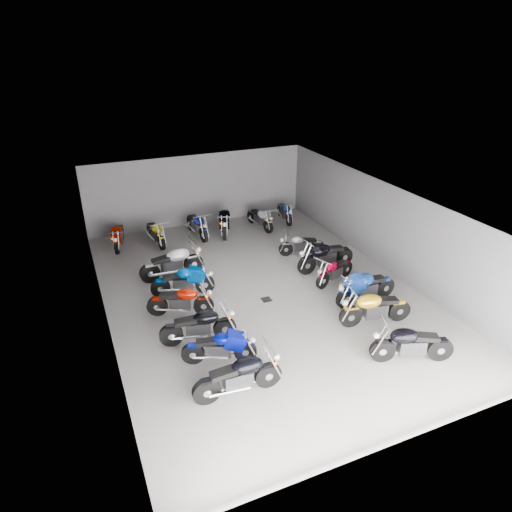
{
  "coord_description": "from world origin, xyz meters",
  "views": [
    {
      "loc": [
        -5.43,
        -12.29,
        7.9
      ],
      "look_at": [
        0.18,
        0.79,
        1.0
      ],
      "focal_mm": 32.0,
      "sensor_mm": 36.0,
      "label": 1
    }
  ],
  "objects_px": {
    "motorcycle_back_b": "(156,233)",
    "motorcycle_back_e": "(260,218)",
    "motorcycle_left_d": "(181,301)",
    "motorcycle_right_d": "(334,271)",
    "motorcycle_back_c": "(197,225)",
    "motorcycle_right_e": "(325,256)",
    "motorcycle_right_f": "(301,245)",
    "motorcycle_back_f": "(285,212)",
    "motorcycle_right_b": "(375,308)",
    "drain_grate": "(266,299)",
    "motorcycle_left_f": "(173,263)",
    "motorcycle_back_d": "(225,221)",
    "motorcycle_right_a": "(411,344)",
    "motorcycle_left_a": "(239,376)",
    "motorcycle_right_c": "(365,288)",
    "motorcycle_left_c": "(199,326)",
    "motorcycle_left_e": "(183,281)",
    "motorcycle_back_a": "(119,236)",
    "motorcycle_left_b": "(220,347)"
  },
  "relations": [
    {
      "from": "motorcycle_left_d",
      "to": "motorcycle_right_b",
      "type": "xyz_separation_m",
      "value": [
        5.22,
        -2.75,
        0.04
      ]
    },
    {
      "from": "motorcycle_right_a",
      "to": "motorcycle_right_f",
      "type": "relative_size",
      "value": 1.17
    },
    {
      "from": "motorcycle_right_e",
      "to": "motorcycle_right_c",
      "type": "bearing_deg",
      "value": 177.46
    },
    {
      "from": "motorcycle_back_e",
      "to": "motorcycle_left_d",
      "type": "bearing_deg",
      "value": 39.14
    },
    {
      "from": "motorcycle_back_d",
      "to": "motorcycle_back_e",
      "type": "bearing_deg",
      "value": -162.71
    },
    {
      "from": "motorcycle_left_e",
      "to": "motorcycle_back_f",
      "type": "height_order",
      "value": "motorcycle_left_e"
    },
    {
      "from": "motorcycle_back_d",
      "to": "motorcycle_back_b",
      "type": "bearing_deg",
      "value": 20.15
    },
    {
      "from": "motorcycle_right_d",
      "to": "motorcycle_back_e",
      "type": "relative_size",
      "value": 0.91
    },
    {
      "from": "motorcycle_left_a",
      "to": "motorcycle_right_f",
      "type": "relative_size",
      "value": 1.24
    },
    {
      "from": "motorcycle_back_e",
      "to": "motorcycle_back_f",
      "type": "relative_size",
      "value": 1.05
    },
    {
      "from": "motorcycle_left_a",
      "to": "motorcycle_right_f",
      "type": "distance_m",
      "value": 8.15
    },
    {
      "from": "motorcycle_back_d",
      "to": "motorcycle_right_b",
      "type": "bearing_deg",
      "value": 122.44
    },
    {
      "from": "motorcycle_right_e",
      "to": "motorcycle_left_d",
      "type": "bearing_deg",
      "value": 96.2
    },
    {
      "from": "motorcycle_back_f",
      "to": "drain_grate",
      "type": "bearing_deg",
      "value": 67.34
    },
    {
      "from": "motorcycle_right_f",
      "to": "motorcycle_back_a",
      "type": "distance_m",
      "value": 7.48
    },
    {
      "from": "drain_grate",
      "to": "motorcycle_left_f",
      "type": "distance_m",
      "value": 3.73
    },
    {
      "from": "motorcycle_left_c",
      "to": "motorcycle_back_b",
      "type": "distance_m",
      "value": 7.27
    },
    {
      "from": "motorcycle_right_d",
      "to": "motorcycle_back_c",
      "type": "relative_size",
      "value": 0.83
    },
    {
      "from": "motorcycle_right_c",
      "to": "motorcycle_right_f",
      "type": "xyz_separation_m",
      "value": [
        -0.19,
        3.99,
        -0.1
      ]
    },
    {
      "from": "motorcycle_right_b",
      "to": "motorcycle_right_c",
      "type": "relative_size",
      "value": 0.99
    },
    {
      "from": "motorcycle_back_e",
      "to": "motorcycle_right_d",
      "type": "bearing_deg",
      "value": 85.46
    },
    {
      "from": "motorcycle_left_e",
      "to": "motorcycle_back_b",
      "type": "xyz_separation_m",
      "value": [
        0.03,
        4.53,
        -0.01
      ]
    },
    {
      "from": "motorcycle_left_d",
      "to": "motorcycle_back_e",
      "type": "xyz_separation_m",
      "value": [
        5.12,
        5.58,
        -0.02
      ]
    },
    {
      "from": "motorcycle_left_b",
      "to": "motorcycle_left_a",
      "type": "bearing_deg",
      "value": 20.13
    },
    {
      "from": "motorcycle_back_b",
      "to": "motorcycle_right_a",
      "type": "bearing_deg",
      "value": 107.74
    },
    {
      "from": "motorcycle_right_c",
      "to": "motorcycle_right_d",
      "type": "distance_m",
      "value": 1.57
    },
    {
      "from": "motorcycle_left_f",
      "to": "motorcycle_back_d",
      "type": "distance_m",
      "value": 4.41
    },
    {
      "from": "drain_grate",
      "to": "motorcycle_right_f",
      "type": "distance_m",
      "value": 3.76
    },
    {
      "from": "motorcycle_right_d",
      "to": "motorcycle_back_b",
      "type": "bearing_deg",
      "value": 21.34
    },
    {
      "from": "motorcycle_left_d",
      "to": "motorcycle_right_e",
      "type": "xyz_separation_m",
      "value": [
        5.68,
        0.88,
        0.07
      ]
    },
    {
      "from": "motorcycle_right_a",
      "to": "motorcycle_back_c",
      "type": "xyz_separation_m",
      "value": [
        -2.78,
        10.39,
        -0.01
      ]
    },
    {
      "from": "motorcycle_back_b",
      "to": "motorcycle_back_e",
      "type": "distance_m",
      "value": 4.7
    },
    {
      "from": "motorcycle_right_b",
      "to": "motorcycle_right_d",
      "type": "xyz_separation_m",
      "value": [
        0.28,
        2.68,
        -0.09
      ]
    },
    {
      "from": "motorcycle_left_a",
      "to": "motorcycle_left_d",
      "type": "bearing_deg",
      "value": -172.84
    },
    {
      "from": "motorcycle_left_d",
      "to": "motorcycle_back_e",
      "type": "distance_m",
      "value": 7.57
    },
    {
      "from": "motorcycle_left_e",
      "to": "motorcycle_right_b",
      "type": "height_order",
      "value": "motorcycle_right_b"
    },
    {
      "from": "motorcycle_right_b",
      "to": "motorcycle_back_b",
      "type": "bearing_deg",
      "value": 40.13
    },
    {
      "from": "motorcycle_left_d",
      "to": "motorcycle_right_e",
      "type": "height_order",
      "value": "motorcycle_right_e"
    },
    {
      "from": "motorcycle_left_e",
      "to": "motorcycle_back_f",
      "type": "distance_m",
      "value": 7.79
    },
    {
      "from": "motorcycle_left_e",
      "to": "motorcycle_back_e",
      "type": "bearing_deg",
      "value": 145.6
    },
    {
      "from": "motorcycle_left_d",
      "to": "motorcycle_back_b",
      "type": "height_order",
      "value": "same"
    },
    {
      "from": "motorcycle_right_e",
      "to": "motorcycle_right_f",
      "type": "height_order",
      "value": "motorcycle_right_e"
    },
    {
      "from": "motorcycle_left_f",
      "to": "motorcycle_right_a",
      "type": "bearing_deg",
      "value": 29.07
    },
    {
      "from": "motorcycle_left_b",
      "to": "motorcycle_right_f",
      "type": "height_order",
      "value": "motorcycle_left_b"
    },
    {
      "from": "motorcycle_right_f",
      "to": "motorcycle_right_b",
      "type": "bearing_deg",
      "value": -167.78
    },
    {
      "from": "motorcycle_left_d",
      "to": "motorcycle_right_b",
      "type": "height_order",
      "value": "motorcycle_right_b"
    },
    {
      "from": "motorcycle_left_a",
      "to": "motorcycle_back_f",
      "type": "height_order",
      "value": "motorcycle_left_a"
    },
    {
      "from": "motorcycle_right_a",
      "to": "motorcycle_back_c",
      "type": "height_order",
      "value": "motorcycle_right_a"
    },
    {
      "from": "motorcycle_left_b",
      "to": "motorcycle_right_c",
      "type": "distance_m",
      "value": 5.43
    },
    {
      "from": "motorcycle_right_c",
      "to": "motorcycle_back_c",
      "type": "bearing_deg",
      "value": 21.34
    }
  ]
}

